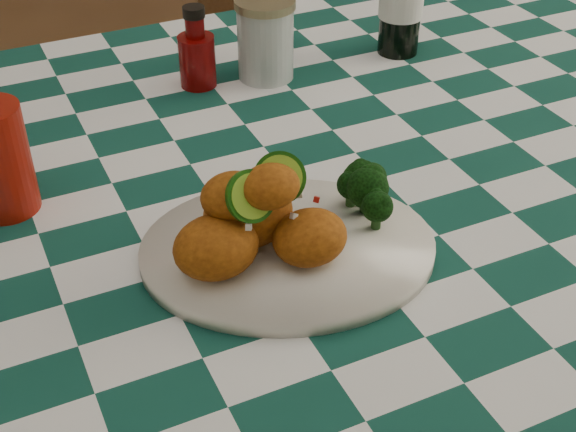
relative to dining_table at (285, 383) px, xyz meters
name	(u,v)px	position (x,y,z in m)	size (l,w,h in m)	color
dining_table	(285,383)	(0.00, 0.00, 0.00)	(1.66, 1.06, 0.79)	#0F4035
plate	(288,250)	(-0.07, -0.16, 0.40)	(0.32, 0.25, 0.02)	silver
fried_chicken_pile	(267,209)	(-0.09, -0.16, 0.46)	(0.17, 0.12, 0.11)	#AA5510
broccoli_side	(365,195)	(0.03, -0.15, 0.44)	(0.07, 0.07, 0.05)	black
ketchup_bottle	(196,47)	(-0.02, 0.27, 0.45)	(0.05, 0.05, 0.12)	#650505
mason_jar	(266,39)	(0.09, 0.25, 0.45)	(0.09, 0.09, 0.12)	#B2BCBA
wooden_chair_right	(291,123)	(0.35, 0.71, 0.01)	(0.37, 0.39, 0.81)	#472814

